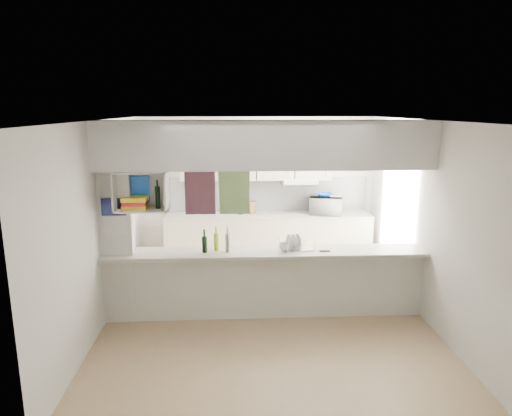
{
  "coord_description": "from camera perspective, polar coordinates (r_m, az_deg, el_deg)",
  "views": [
    {
      "loc": [
        -0.42,
        -5.69,
        2.75
      ],
      "look_at": [
        -0.1,
        0.5,
        1.39
      ],
      "focal_mm": 32.0,
      "sensor_mm": 36.0,
      "label": 1
    }
  ],
  "objects": [
    {
      "name": "floor",
      "position": [
        6.33,
        1.18,
        -13.33
      ],
      "size": [
        4.8,
        4.8,
        0.0
      ],
      "primitive_type": "plane",
      "color": "tan",
      "rests_on": "ground"
    },
    {
      "name": "ceiling",
      "position": [
        5.71,
        1.29,
        10.91
      ],
      "size": [
        4.8,
        4.8,
        0.0
      ],
      "primitive_type": "plane",
      "color": "white",
      "rests_on": "wall_back"
    },
    {
      "name": "wall_back",
      "position": [
        8.23,
        0.02,
        2.26
      ],
      "size": [
        4.2,
        0.0,
        4.2
      ],
      "primitive_type": "plane",
      "rotation": [
        1.57,
        0.0,
        0.0
      ],
      "color": "silver",
      "rests_on": "floor"
    },
    {
      "name": "wall_left",
      "position": [
        6.11,
        -18.84,
        -1.99
      ],
      "size": [
        0.0,
        4.8,
        4.8
      ],
      "primitive_type": "plane",
      "rotation": [
        1.57,
        0.0,
        1.57
      ],
      "color": "silver",
      "rests_on": "floor"
    },
    {
      "name": "wall_right",
      "position": [
        6.39,
        20.38,
        -1.49
      ],
      "size": [
        0.0,
        4.8,
        4.8
      ],
      "primitive_type": "plane",
      "rotation": [
        1.57,
        0.0,
        -1.57
      ],
      "color": "silver",
      "rests_on": "floor"
    },
    {
      "name": "servery_partition",
      "position": [
        5.8,
        -0.46,
        1.58
      ],
      "size": [
        4.2,
        0.5,
        2.6
      ],
      "color": "silver",
      "rests_on": "floor"
    },
    {
      "name": "cubby_shelf",
      "position": [
        5.83,
        -14.25,
        1.78
      ],
      "size": [
        0.65,
        0.35,
        0.5
      ],
      "color": "white",
      "rests_on": "bulkhead"
    },
    {
      "name": "kitchen_run",
      "position": [
        8.08,
        1.25,
        -1.37
      ],
      "size": [
        3.6,
        0.63,
        2.24
      ],
      "color": "beige",
      "rests_on": "floor"
    },
    {
      "name": "microwave",
      "position": [
        8.1,
        8.73,
        0.34
      ],
      "size": [
        0.64,
        0.51,
        0.31
      ],
      "primitive_type": "imported",
      "rotation": [
        0.0,
        0.0,
        2.89
      ],
      "color": "white",
      "rests_on": "bench_top"
    },
    {
      "name": "bowl",
      "position": [
        8.05,
        8.52,
        1.65
      ],
      "size": [
        0.27,
        0.27,
        0.07
      ],
      "primitive_type": "imported",
      "color": "#0E41A1",
      "rests_on": "microwave"
    },
    {
      "name": "dish_rack",
      "position": [
        6.06,
        5.05,
        -4.36
      ],
      "size": [
        0.47,
        0.4,
        0.22
      ],
      "rotation": [
        0.0,
        0.0,
        0.27
      ],
      "color": "silver",
      "rests_on": "breakfast_bar"
    },
    {
      "name": "cup",
      "position": [
        5.95,
        3.56,
        -4.85
      ],
      "size": [
        0.16,
        0.16,
        0.1
      ],
      "primitive_type": "imported",
      "rotation": [
        0.0,
        0.0,
        -0.25
      ],
      "color": "white",
      "rests_on": "dish_rack"
    },
    {
      "name": "wine_bottles",
      "position": [
        5.95,
        -4.93,
        -4.31
      ],
      "size": [
        0.37,
        0.15,
        0.34
      ],
      "color": "black",
      "rests_on": "breakfast_bar"
    },
    {
      "name": "plastic_tubs",
      "position": [
        6.03,
        5.42,
        -4.97
      ],
      "size": [
        0.49,
        0.17,
        0.07
      ],
      "color": "silver",
      "rests_on": "breakfast_bar"
    },
    {
      "name": "utensil_jar",
      "position": [
        8.03,
        -1.98,
        -0.21
      ],
      "size": [
        0.11,
        0.11,
        0.15
      ],
      "primitive_type": "cylinder",
      "color": "black",
      "rests_on": "bench_top"
    },
    {
      "name": "knife_block",
      "position": [
        8.06,
        -0.51,
        0.09
      ],
      "size": [
        0.13,
        0.12,
        0.22
      ],
      "primitive_type": "cube",
      "rotation": [
        0.0,
        0.0,
        0.3
      ],
      "color": "#533A1C",
      "rests_on": "bench_top"
    }
  ]
}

